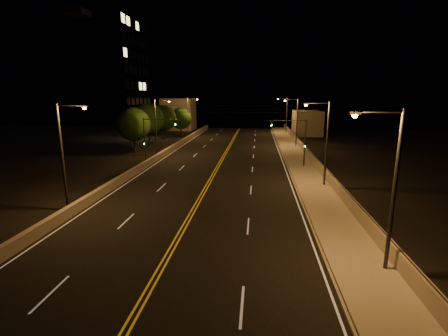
# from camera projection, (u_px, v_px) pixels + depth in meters

# --- Properties ---
(ground) EXTENTS (160.00, 160.00, 0.00)m
(ground) POSITION_uv_depth(u_px,v_px,m) (131.00, 322.00, 13.32)
(ground) COLOR black
(ground) RESTS_ON ground
(road) EXTENTS (18.00, 120.00, 0.02)m
(road) POSITION_uv_depth(u_px,v_px,m) (206.00, 187.00, 32.73)
(road) COLOR black
(road) RESTS_ON ground
(sidewalk) EXTENTS (3.60, 120.00, 0.30)m
(sidewalk) POSITION_uv_depth(u_px,v_px,m) (316.00, 189.00, 31.61)
(sidewalk) COLOR gray
(sidewalk) RESTS_ON ground
(curb) EXTENTS (0.14, 120.00, 0.15)m
(curb) POSITION_uv_depth(u_px,v_px,m) (296.00, 189.00, 31.82)
(curb) COLOR gray
(curb) RESTS_ON ground
(parapet_wall) EXTENTS (0.30, 120.00, 1.00)m
(parapet_wall) POSITION_uv_depth(u_px,v_px,m) (334.00, 183.00, 31.31)
(parapet_wall) COLOR gray
(parapet_wall) RESTS_ON sidewalk
(jersey_barrier) EXTENTS (0.45, 120.00, 0.85)m
(jersey_barrier) POSITION_uv_depth(u_px,v_px,m) (119.00, 181.00, 33.55)
(jersey_barrier) COLOR gray
(jersey_barrier) RESTS_ON ground
(distant_building_right) EXTENTS (6.00, 10.00, 5.50)m
(distant_building_right) POSITION_uv_depth(u_px,v_px,m) (307.00, 123.00, 75.83)
(distant_building_right) COLOR gray
(distant_building_right) RESTS_ON ground
(distant_building_left) EXTENTS (8.00, 8.00, 8.22)m
(distant_building_left) POSITION_uv_depth(u_px,v_px,m) (179.00, 114.00, 86.56)
(distant_building_left) COLOR gray
(distant_building_left) RESTS_ON ground
(parapet_rail) EXTENTS (0.06, 120.00, 0.06)m
(parapet_rail) POSITION_uv_depth(u_px,v_px,m) (334.00, 178.00, 31.19)
(parapet_rail) COLOR black
(parapet_rail) RESTS_ON parapet_wall
(lane_markings) EXTENTS (17.32, 116.00, 0.00)m
(lane_markings) POSITION_uv_depth(u_px,v_px,m) (206.00, 187.00, 32.65)
(lane_markings) COLOR silver
(lane_markings) RESTS_ON road
(streetlight_0) EXTENTS (2.55, 0.28, 8.50)m
(streetlight_0) POSITION_uv_depth(u_px,v_px,m) (389.00, 182.00, 15.91)
(streetlight_0) COLOR #2D2D33
(streetlight_0) RESTS_ON ground
(streetlight_1) EXTENTS (2.55, 0.28, 8.50)m
(streetlight_1) POSITION_uv_depth(u_px,v_px,m) (324.00, 139.00, 31.63)
(streetlight_1) COLOR #2D2D33
(streetlight_1) RESTS_ON ground
(streetlight_2) EXTENTS (2.55, 0.28, 8.50)m
(streetlight_2) POSITION_uv_depth(u_px,v_px,m) (295.00, 120.00, 55.98)
(streetlight_2) COLOR #2D2D33
(streetlight_2) RESTS_ON ground
(streetlight_3) EXTENTS (2.55, 0.28, 8.50)m
(streetlight_3) POSITION_uv_depth(u_px,v_px,m) (285.00, 113.00, 76.33)
(streetlight_3) COLOR #2D2D33
(streetlight_3) RESTS_ON ground
(streetlight_4) EXTENTS (2.55, 0.28, 8.50)m
(streetlight_4) POSITION_uv_depth(u_px,v_px,m) (65.00, 150.00, 25.28)
(streetlight_4) COLOR #2D2D33
(streetlight_4) RESTS_ON ground
(streetlight_5) EXTENTS (2.55, 0.28, 8.50)m
(streetlight_5) POSITION_uv_depth(u_px,v_px,m) (157.00, 123.00, 48.45)
(streetlight_5) COLOR #2D2D33
(streetlight_5) RESTS_ON ground
(streetlight_6) EXTENTS (2.55, 0.28, 8.50)m
(streetlight_6) POSITION_uv_depth(u_px,v_px,m) (189.00, 115.00, 70.36)
(streetlight_6) COLOR #2D2D33
(streetlight_6) RESTS_ON ground
(traffic_signal_right) EXTENTS (5.11, 0.31, 6.19)m
(traffic_signal_right) POSITION_uv_depth(u_px,v_px,m) (297.00, 137.00, 40.65)
(traffic_signal_right) COLOR #2D2D33
(traffic_signal_right) RESTS_ON ground
(traffic_signal_left) EXTENTS (5.11, 0.31, 6.19)m
(traffic_signal_left) POSITION_uv_depth(u_px,v_px,m) (152.00, 136.00, 42.53)
(traffic_signal_left) COLOR #2D2D33
(traffic_signal_left) RESTS_ON ground
(overhead_wires) EXTENTS (22.00, 0.03, 0.83)m
(overhead_wires) POSITION_uv_depth(u_px,v_px,m) (217.00, 109.00, 40.31)
(overhead_wires) COLOR black
(building_tower) EXTENTS (24.00, 15.00, 26.07)m
(building_tower) POSITION_uv_depth(u_px,v_px,m) (83.00, 79.00, 68.68)
(building_tower) COLOR gray
(building_tower) RESTS_ON ground
(tree_0) EXTENTS (5.33, 5.33, 7.23)m
(tree_0) POSITION_uv_depth(u_px,v_px,m) (134.00, 124.00, 51.26)
(tree_0) COLOR black
(tree_0) RESTS_ON ground
(tree_1) EXTENTS (5.63, 5.63, 7.64)m
(tree_1) POSITION_uv_depth(u_px,v_px,m) (148.00, 119.00, 59.14)
(tree_1) COLOR black
(tree_1) RESTS_ON ground
(tree_2) EXTENTS (5.27, 5.27, 7.15)m
(tree_2) POSITION_uv_depth(u_px,v_px,m) (163.00, 118.00, 66.00)
(tree_2) COLOR black
(tree_2) RESTS_ON ground
(tree_3) EXTENTS (4.71, 4.71, 6.38)m
(tree_3) POSITION_uv_depth(u_px,v_px,m) (181.00, 119.00, 71.27)
(tree_3) COLOR black
(tree_3) RESTS_ON ground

